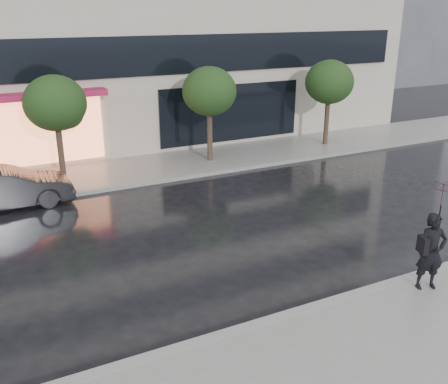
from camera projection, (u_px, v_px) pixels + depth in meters
ground at (276, 293)px, 11.46m from camera, size 120.00×120.00×0.00m
sidewalk_near at (375, 379)px, 8.71m from camera, size 60.00×4.50×0.12m
sidewalk_far at (140, 169)px, 20.04m from camera, size 60.00×3.50×0.12m
curb_near at (301, 312)px, 10.59m from camera, size 60.00×0.25×0.14m
curb_far at (154, 182)px, 18.57m from camera, size 60.00×0.25×0.14m
tree_mid_west at (57, 105)px, 17.63m from camera, size 2.20×2.20×3.99m
tree_mid_east at (210, 93)px, 20.15m from camera, size 2.20×2.20×3.99m
tree_far_east at (330, 84)px, 22.66m from camera, size 2.20×2.20×3.99m
parked_car at (6, 188)px, 16.07m from camera, size 4.14×1.52×1.36m
pedestrian_with_umbrella at (438, 221)px, 10.89m from camera, size 1.27×1.28×2.55m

